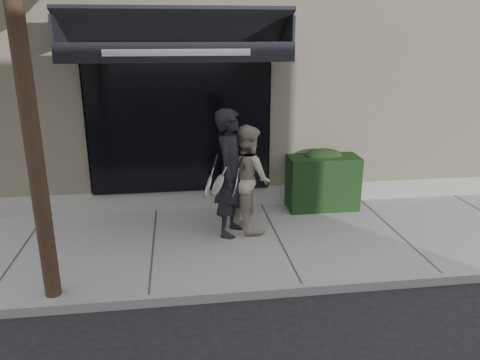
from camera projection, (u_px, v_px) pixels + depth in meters
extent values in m
plane|color=black|center=(278.00, 244.00, 7.63)|extent=(80.00, 80.00, 0.00)
cube|color=gray|center=(278.00, 241.00, 7.61)|extent=(20.00, 3.00, 0.12)
cube|color=gray|center=(303.00, 290.00, 6.15)|extent=(20.00, 0.10, 0.14)
cube|color=beige|center=(237.00, 55.00, 11.52)|extent=(14.00, 7.00, 5.50)
cube|color=gray|center=(260.00, 195.00, 9.16)|extent=(14.02, 0.42, 0.50)
cube|color=black|center=(180.00, 120.00, 8.35)|extent=(3.20, 0.30, 2.60)
cube|color=gray|center=(89.00, 121.00, 8.28)|extent=(0.08, 0.40, 2.60)
cube|color=gray|center=(266.00, 116.00, 8.70)|extent=(0.08, 0.40, 2.60)
cube|color=gray|center=(176.00, 42.00, 8.09)|extent=(3.36, 0.40, 0.12)
cube|color=black|center=(176.00, 25.00, 7.35)|extent=(3.60, 1.03, 0.55)
cube|color=black|center=(177.00, 52.00, 6.99)|extent=(3.60, 0.05, 0.30)
cube|color=white|center=(178.00, 53.00, 6.97)|extent=(2.20, 0.01, 0.10)
cube|color=black|center=(59.00, 31.00, 7.14)|extent=(0.04, 1.00, 0.45)
cube|color=black|center=(287.00, 31.00, 7.60)|extent=(0.04, 1.00, 0.45)
cube|color=black|center=(322.00, 182.00, 8.76)|extent=(1.30, 0.70, 1.00)
ellipsoid|color=black|center=(323.00, 156.00, 8.61)|extent=(0.71, 0.38, 0.27)
cylinder|color=black|center=(29.00, 116.00, 5.26)|extent=(0.20, 0.20, 4.80)
imported|color=black|center=(231.00, 173.00, 7.45)|extent=(0.76, 0.89, 2.07)
torus|color=silver|center=(217.00, 185.00, 7.13)|extent=(0.21, 0.33, 0.28)
cylinder|color=silver|center=(217.00, 185.00, 7.13)|extent=(0.18, 0.29, 0.24)
cylinder|color=silver|center=(217.00, 185.00, 7.13)|extent=(0.17, 0.05, 0.10)
cylinder|color=black|center=(217.00, 185.00, 7.13)|extent=(0.19, 0.07, 0.12)
torus|color=silver|center=(208.00, 187.00, 7.10)|extent=(0.12, 0.31, 0.30)
cylinder|color=silver|center=(208.00, 187.00, 7.10)|extent=(0.09, 0.27, 0.26)
cylinder|color=silver|center=(208.00, 187.00, 7.10)|extent=(0.18, 0.02, 0.07)
cylinder|color=black|center=(208.00, 187.00, 7.10)|extent=(0.20, 0.04, 0.09)
imported|color=#AFA28C|center=(248.00, 178.00, 7.70)|extent=(0.94, 1.05, 1.77)
torus|color=silver|center=(234.00, 186.00, 7.37)|extent=(0.11, 0.31, 0.30)
cylinder|color=silver|center=(234.00, 186.00, 7.37)|extent=(0.08, 0.27, 0.26)
cylinder|color=silver|center=(234.00, 186.00, 7.37)|extent=(0.18, 0.03, 0.07)
cylinder|color=black|center=(234.00, 186.00, 7.37)|extent=(0.20, 0.04, 0.08)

